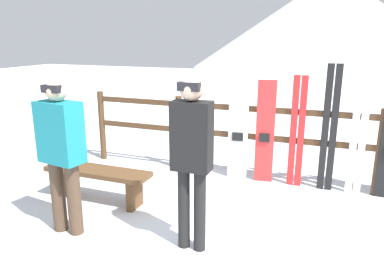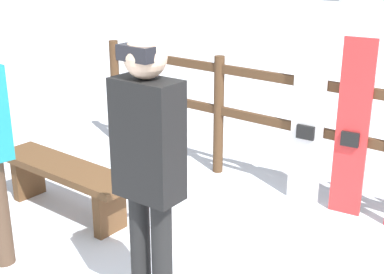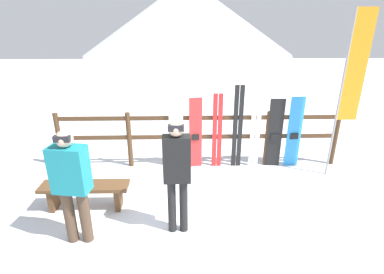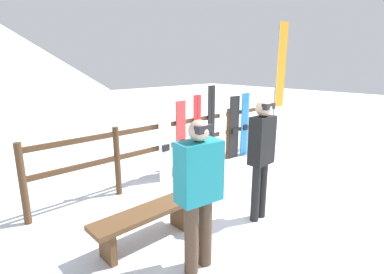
% 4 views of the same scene
% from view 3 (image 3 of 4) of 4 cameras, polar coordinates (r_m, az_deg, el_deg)
% --- Properties ---
extents(ground_plane, '(40.00, 40.00, 0.00)m').
position_cam_3_polar(ground_plane, '(4.74, 2.34, -16.46)').
color(ground_plane, white).
extents(mountain_backdrop, '(18.00, 18.00, 6.00)m').
position_cam_3_polar(mountain_backdrop, '(27.74, -0.83, 21.85)').
color(mountain_backdrop, silver).
rests_on(mountain_backdrop, ground).
extents(fence, '(5.82, 0.10, 1.17)m').
position_cam_3_polar(fence, '(6.16, 1.29, 0.53)').
color(fence, '#4C331E').
rests_on(fence, ground).
extents(bench, '(1.41, 0.36, 0.44)m').
position_cam_3_polar(bench, '(5.21, -19.70, -9.57)').
color(bench, brown).
rests_on(bench, ground).
extents(person_teal, '(0.50, 0.32, 1.65)m').
position_cam_3_polar(person_teal, '(4.24, -21.99, -7.78)').
color(person_teal, '#4C3828').
rests_on(person_teal, ground).
extents(person_black, '(0.38, 0.23, 1.72)m').
position_cam_3_polar(person_black, '(4.09, -2.88, -5.96)').
color(person_black, black).
rests_on(person_black, ground).
extents(snowboard_white, '(0.29, 0.07, 1.43)m').
position_cam_3_polar(snowboard_white, '(6.09, -3.02, 0.39)').
color(snowboard_white, white).
rests_on(snowboard_white, ground).
extents(snowboard_red, '(0.26, 0.08, 1.49)m').
position_cam_3_polar(snowboard_red, '(6.09, 0.68, 0.66)').
color(snowboard_red, red).
rests_on(snowboard_red, ground).
extents(ski_pair_red, '(0.19, 0.02, 1.57)m').
position_cam_3_polar(ski_pair_red, '(6.10, 4.82, 1.09)').
color(ski_pair_red, red).
rests_on(ski_pair_red, ground).
extents(ski_pair_black, '(0.20, 0.02, 1.73)m').
position_cam_3_polar(ski_pair_black, '(6.13, 8.69, 1.83)').
color(ski_pair_black, black).
rests_on(ski_pair_black, ground).
extents(ski_pair_white, '(0.19, 0.02, 1.55)m').
position_cam_3_polar(ski_pair_white, '(6.24, 11.95, 1.07)').
color(ski_pair_white, white).
rests_on(ski_pair_white, ground).
extents(snowboard_black_stripe, '(0.30, 0.07, 1.46)m').
position_cam_3_polar(snowboard_black_stripe, '(6.36, 15.49, 0.63)').
color(snowboard_black_stripe, black).
rests_on(snowboard_black_stripe, ground).
extents(snowboard_blue, '(0.30, 0.07, 1.49)m').
position_cam_3_polar(snowboard_blue, '(6.48, 18.90, 0.81)').
color(snowboard_blue, '#288CE0').
rests_on(snowboard_blue, ground).
extents(rental_flag, '(0.40, 0.04, 3.10)m').
position_cam_3_polar(rental_flag, '(6.13, 27.90, 9.73)').
color(rental_flag, '#99999E').
rests_on(rental_flag, ground).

